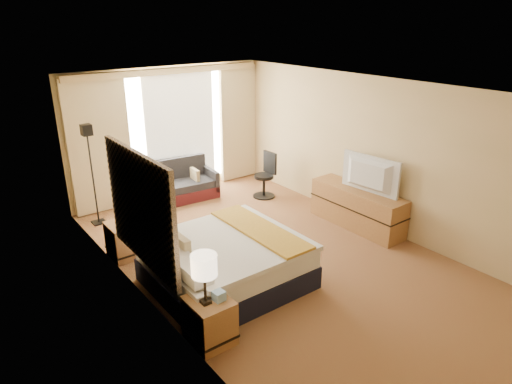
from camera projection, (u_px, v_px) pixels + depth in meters
floor at (277, 256)px, 7.13m from camera, size 4.20×7.00×0.02m
ceiling at (280, 88)px, 6.18m from camera, size 4.20×7.00×0.02m
wall_back at (168, 132)px, 9.25m from camera, size 4.20×0.02×2.60m
wall_left at (144, 213)px, 5.47m from camera, size 0.02×7.00×2.60m
wall_right at (372, 153)px, 7.84m from camera, size 0.02×7.00×2.60m
headboard at (140, 209)px, 5.65m from camera, size 0.06×1.85×1.50m
nightstand_left at (210, 320)px, 5.20m from camera, size 0.45×0.52×0.55m
nightstand_right at (124, 240)px, 7.05m from camera, size 0.45×0.52×0.55m
media_dresser at (357, 208)px, 8.03m from camera, size 0.50×1.80×0.70m
window at (180, 130)px, 9.37m from camera, size 2.30×0.02×2.30m
curtains at (170, 128)px, 9.13m from camera, size 4.12×0.19×2.56m
bed at (226, 262)px, 6.28m from camera, size 1.95×1.78×0.95m
loveseat at (183, 186)px, 9.31m from camera, size 1.35×0.80×0.81m
floor_lamp at (90, 155)px, 7.81m from camera, size 0.23×0.23×1.81m
desk_chair at (266, 177)px, 9.35m from camera, size 0.45×0.45×0.93m
lamp_left at (204, 266)px, 4.87m from camera, size 0.29×0.29×0.61m
lamp_right at (122, 196)px, 6.78m from camera, size 0.28×0.28×0.59m
tissue_box at (219, 296)px, 5.08m from camera, size 0.13×0.13×0.11m
telephone at (125, 221)px, 6.97m from camera, size 0.21×0.18×0.08m
television at (367, 175)px, 7.63m from camera, size 0.25×1.10×0.63m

